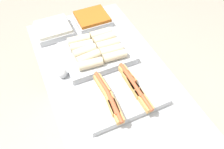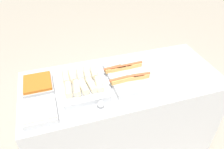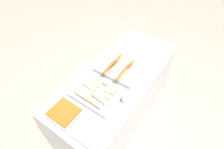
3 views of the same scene
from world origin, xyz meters
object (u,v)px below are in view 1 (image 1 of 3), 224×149
at_px(tray_hotdogs, 122,95).
at_px(tray_side_back, 92,19).
at_px(tray_side_front, 54,30).
at_px(serving_spoon_near, 62,73).
at_px(tray_wraps, 96,51).

relative_size(tray_hotdogs, tray_side_back, 1.84).
bearing_deg(tray_side_front, tray_hotdogs, 15.63).
relative_size(tray_side_front, serving_spoon_near, 0.99).
bearing_deg(tray_wraps, tray_side_front, -149.85).
bearing_deg(tray_side_back, serving_spoon_near, -40.69).
height_order(tray_side_back, serving_spoon_near, tray_side_back).
distance_m(tray_hotdogs, tray_side_back, 0.76).
bearing_deg(tray_side_front, serving_spoon_near, -7.83).
distance_m(tray_wraps, serving_spoon_near, 0.28).
bearing_deg(tray_side_front, tray_side_back, 90.00).
distance_m(tray_wraps, tray_side_front, 0.42).
bearing_deg(serving_spoon_near, tray_wraps, 105.79).
bearing_deg(tray_side_back, tray_wraps, -16.40).
bearing_deg(serving_spoon_near, tray_side_front, 172.17).
xyz_separation_m(tray_hotdogs, tray_side_front, (-0.76, -0.21, 0.00)).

